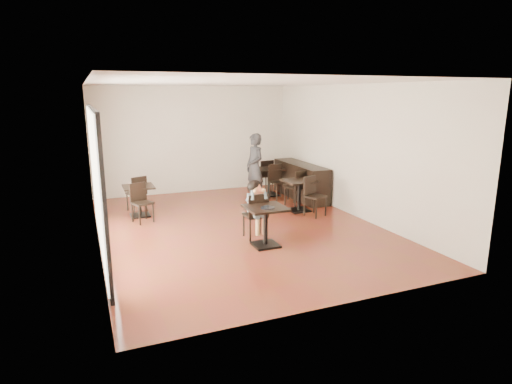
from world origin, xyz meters
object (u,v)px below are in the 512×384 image
cafe_table_mid (299,196)px  chair_back_b (279,182)px  chair_mid_a (295,188)px  chair_left_b (142,203)px  chair_back_a (264,176)px  chair_mid_b (315,197)px  child_table (266,226)px  adult_patron (255,167)px  child (255,210)px  child_chair (255,215)px  chair_left_a (136,193)px  cafe_table_left (139,201)px  cafe_table_back (269,182)px

cafe_table_mid → chair_back_b: size_ratio=0.82×
chair_mid_a → chair_left_b: 4.04m
chair_back_a → chair_mid_b: bearing=84.4°
cafe_table_mid → chair_back_b: 1.35m
child_table → chair_back_a: (1.90, 4.51, 0.09)m
adult_patron → cafe_table_mid: adult_patron is taller
child → chair_back_b: (1.90, 2.86, -0.12)m
chair_left_b → chair_back_b: (3.94, 0.83, 0.03)m
child_chair → chair_left_a: size_ratio=1.06×
chair_mid_b → chair_left_a: chair_mid_b is taller
chair_back_a → chair_back_b: size_ratio=1.00×
cafe_table_mid → chair_mid_b: size_ratio=0.83×
cafe_table_left → adult_patron: bearing=9.1°
child_table → cafe_table_left: 3.74m
cafe_table_mid → chair_mid_b: (0.16, -0.55, 0.08)m
chair_left_b → chair_back_a: (3.94, 1.93, 0.03)m
adult_patron → chair_left_a: bearing=-98.0°
cafe_table_back → chair_mid_b: 2.45m
child → chair_left_b: child is taller
chair_left_a → chair_mid_a: bearing=144.1°
cafe_table_left → chair_left_a: size_ratio=0.83×
child_table → adult_patron: size_ratio=0.43×
child_table → chair_left_a: bearing=118.9°
chair_left_b → chair_back_b: 4.02m
cafe_table_mid → cafe_table_back: 1.89m
cafe_table_back → chair_left_a: bearing=-175.9°
chair_left_a → cafe_table_left: bearing=68.9°
chair_mid_a → chair_left_a: 4.18m
child_table → chair_mid_a: chair_mid_a is taller
adult_patron → chair_mid_a: adult_patron is taller
child_table → chair_mid_a: size_ratio=0.83×
child_table → chair_mid_a: (2.01, 2.62, 0.08)m
cafe_table_left → chair_mid_b: (4.04, -1.62, 0.10)m
child_table → chair_left_b: (-2.03, 2.59, 0.06)m
child → chair_mid_a: bearing=45.9°
adult_patron → chair_back_a: adult_patron is taller
child_table → chair_back_b: (1.90, 3.41, 0.09)m
chair_mid_b → chair_left_a: 4.58m
child_chair → chair_back_b: size_ratio=0.98×
cafe_table_mid → chair_mid_a: 0.58m
cafe_table_left → chair_mid_a: bearing=-7.3°
child_chair → chair_mid_b: bearing=-154.1°
child_chair → adult_patron: 3.39m
child → adult_patron: bearing=68.1°
adult_patron → chair_left_a: size_ratio=2.05×
cafe_table_left → chair_back_b: size_ratio=0.77×
child_chair → chair_mid_a: bearing=-134.1°
chair_left_a → chair_back_a: chair_back_a is taller
child_chair → chair_back_b: chair_back_b is taller
cafe_table_left → chair_mid_a: chair_mid_a is taller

